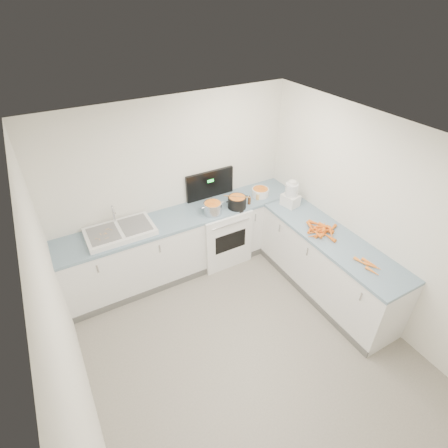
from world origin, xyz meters
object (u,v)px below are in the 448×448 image
black_pot (237,203)px  sink (120,231)px  extract_bottle (249,201)px  food_processor (291,195)px  stove (220,231)px  mixing_bowl (260,192)px  spice_jar (258,197)px  steel_pot (213,209)px

black_pot → sink: bearing=173.6°
extract_bottle → food_processor: (0.50, -0.32, 0.11)m
stove → food_processor: size_ratio=3.46×
sink → mixing_bowl: sink is taller
spice_jar → food_processor: bearing=-49.3°
food_processor → sink: bearing=167.7°
sink → mixing_bowl: (2.13, -0.07, 0.02)m
extract_bottle → mixing_bowl: bearing=23.8°
mixing_bowl → black_pot: bearing=-166.8°
steel_pot → extract_bottle: (0.58, -0.04, -0.02)m
black_pot → mixing_bowl: bearing=13.2°
black_pot → steel_pot: bearing=175.9°
sink → steel_pot: size_ratio=3.36×
black_pot → food_processor: (0.70, -0.33, 0.09)m
steel_pot → black_pot: size_ratio=0.97×
black_pot → spice_jar: 0.39m
black_pot → mixing_bowl: size_ratio=1.03×
steel_pot → spice_jar: steel_pot is taller
stove → mixing_bowl: bearing=-4.7°
black_pot → mixing_bowl: 0.49m
sink → mixing_bowl: size_ratio=3.35×
sink → spice_jar: bearing=-4.1°
black_pot → spice_jar: (0.38, 0.04, -0.03)m
black_pot → extract_bottle: (0.20, -0.01, -0.02)m
stove → steel_pot: bearing=-142.3°
black_pot → mixing_bowl: black_pot is taller
steel_pot → mixing_bowl: steel_pot is taller
sink → steel_pot: (1.27, -0.16, 0.04)m
extract_bottle → black_pot: bearing=177.6°
steel_pot → spice_jar: size_ratio=2.71×
stove → extract_bottle: 0.68m
stove → black_pot: size_ratio=5.13×
mixing_bowl → spice_jar: (-0.09, -0.07, -0.01)m
food_processor → spice_jar: bearing=130.7°
sink → mixing_bowl: bearing=-1.9°
steel_pot → food_processor: bearing=-18.2°
mixing_bowl → food_processor: bearing=-63.2°
extract_bottle → sink: bearing=174.1°
extract_bottle → spice_jar: extract_bottle is taller
food_processor → steel_pot: bearing=161.8°
steel_pot → mixing_bowl: bearing=5.6°
spice_jar → food_processor: size_ratio=0.24×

